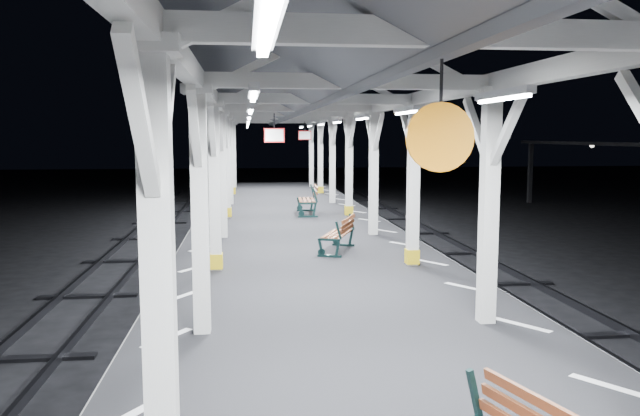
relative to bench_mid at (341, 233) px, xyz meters
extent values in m
plane|color=black|center=(-0.75, -3.64, -1.43)|extent=(120.00, 120.00, 0.00)
cube|color=black|center=(-0.75, -3.64, -0.93)|extent=(6.00, 50.00, 1.00)
cube|color=silver|center=(-3.20, -3.64, -0.43)|extent=(1.00, 48.00, 0.01)
cube|color=silver|center=(1.70, -3.64, -0.43)|extent=(1.00, 48.00, 0.01)
cube|color=#2D2D33|center=(-5.20, -3.64, -1.35)|extent=(0.08, 60.00, 0.16)
cube|color=black|center=(-5.75, -3.64, -1.40)|extent=(2.20, 0.22, 0.06)
cube|color=#2D2D33|center=(3.70, -3.64, -1.35)|extent=(0.08, 60.00, 0.16)
cube|color=#2D2D33|center=(4.80, -3.64, -1.35)|extent=(0.08, 60.00, 0.16)
cube|color=black|center=(4.25, -3.64, -1.40)|extent=(2.20, 0.22, 0.06)
cube|color=silver|center=(-2.75, -9.64, 1.17)|extent=(0.22, 0.22, 3.20)
cube|color=silver|center=(-2.75, -9.64, 2.83)|extent=(0.40, 0.40, 0.12)
cube|color=silver|center=(-2.75, -9.09, 2.32)|extent=(0.10, 0.99, 0.99)
cube|color=silver|center=(-2.75, -10.19, 2.32)|extent=(0.10, 0.99, 0.99)
cube|color=silver|center=(-2.75, -5.64, 1.17)|extent=(0.22, 0.22, 3.20)
cube|color=silver|center=(-2.75, -5.64, 2.83)|extent=(0.40, 0.40, 0.12)
cube|color=silver|center=(-2.75, -5.09, 2.32)|extent=(0.10, 0.99, 0.99)
cube|color=silver|center=(-2.75, -6.19, 2.32)|extent=(0.10, 0.99, 0.99)
cube|color=silver|center=(-2.75, -1.64, 1.17)|extent=(0.22, 0.22, 3.20)
cube|color=silver|center=(-2.75, -1.64, 2.83)|extent=(0.40, 0.40, 0.12)
cube|color=gold|center=(-2.75, -1.64, -0.25)|extent=(0.26, 0.26, 0.30)
cube|color=silver|center=(-2.75, -1.09, 2.32)|extent=(0.10, 0.99, 0.99)
cube|color=silver|center=(-2.75, -2.19, 2.32)|extent=(0.10, 0.99, 0.99)
cube|color=silver|center=(-2.75, 2.36, 1.17)|extent=(0.22, 0.22, 3.20)
cube|color=silver|center=(-2.75, 2.36, 2.83)|extent=(0.40, 0.40, 0.12)
cube|color=silver|center=(-2.75, 2.91, 2.32)|extent=(0.10, 0.99, 0.99)
cube|color=silver|center=(-2.75, 1.81, 2.32)|extent=(0.10, 0.99, 0.99)
cube|color=silver|center=(-2.75, 6.36, 1.17)|extent=(0.22, 0.22, 3.20)
cube|color=silver|center=(-2.75, 6.36, 2.83)|extent=(0.40, 0.40, 0.12)
cube|color=gold|center=(-2.75, 6.36, -0.25)|extent=(0.26, 0.26, 0.30)
cube|color=silver|center=(-2.75, 6.91, 2.32)|extent=(0.10, 0.99, 0.99)
cube|color=silver|center=(-2.75, 5.81, 2.32)|extent=(0.10, 0.99, 0.99)
cube|color=silver|center=(-2.75, 10.36, 1.17)|extent=(0.22, 0.22, 3.20)
cube|color=silver|center=(-2.75, 10.36, 2.83)|extent=(0.40, 0.40, 0.12)
cube|color=silver|center=(-2.75, 10.91, 2.32)|extent=(0.10, 0.99, 0.99)
cube|color=silver|center=(-2.75, 9.81, 2.32)|extent=(0.10, 0.99, 0.99)
cube|color=silver|center=(-2.75, 14.36, 1.17)|extent=(0.22, 0.22, 3.20)
cube|color=silver|center=(-2.75, 14.36, 2.83)|extent=(0.40, 0.40, 0.12)
cube|color=gold|center=(-2.75, 14.36, -0.25)|extent=(0.26, 0.26, 0.30)
cube|color=silver|center=(-2.75, 14.91, 2.32)|extent=(0.10, 0.99, 0.99)
cube|color=silver|center=(-2.75, 13.81, 2.32)|extent=(0.10, 0.99, 0.99)
cube|color=silver|center=(-2.75, 18.36, 1.17)|extent=(0.22, 0.22, 3.20)
cube|color=silver|center=(-2.75, 18.36, 2.83)|extent=(0.40, 0.40, 0.12)
cube|color=silver|center=(-2.75, 18.91, 2.32)|extent=(0.10, 0.99, 0.99)
cube|color=silver|center=(-2.75, 17.81, 2.32)|extent=(0.10, 0.99, 0.99)
cube|color=silver|center=(1.25, -5.64, 1.17)|extent=(0.22, 0.22, 3.20)
cube|color=silver|center=(1.25, -5.64, 2.83)|extent=(0.40, 0.40, 0.12)
cube|color=silver|center=(1.25, -5.09, 2.32)|extent=(0.10, 0.99, 0.99)
cube|color=silver|center=(1.25, -6.19, 2.32)|extent=(0.10, 0.99, 0.99)
cube|color=silver|center=(1.25, -1.64, 1.17)|extent=(0.22, 0.22, 3.20)
cube|color=silver|center=(1.25, -1.64, 2.83)|extent=(0.40, 0.40, 0.12)
cube|color=gold|center=(1.25, -1.64, -0.25)|extent=(0.26, 0.26, 0.30)
cube|color=silver|center=(1.25, -1.09, 2.32)|extent=(0.10, 0.99, 0.99)
cube|color=silver|center=(1.25, -2.19, 2.32)|extent=(0.10, 0.99, 0.99)
cube|color=silver|center=(1.25, 2.36, 1.17)|extent=(0.22, 0.22, 3.20)
cube|color=silver|center=(1.25, 2.36, 2.83)|extent=(0.40, 0.40, 0.12)
cube|color=silver|center=(1.25, 2.91, 2.32)|extent=(0.10, 0.99, 0.99)
cube|color=silver|center=(1.25, 1.81, 2.32)|extent=(0.10, 0.99, 0.99)
cube|color=silver|center=(1.25, 6.36, 1.17)|extent=(0.22, 0.22, 3.20)
cube|color=silver|center=(1.25, 6.36, 2.83)|extent=(0.40, 0.40, 0.12)
cube|color=gold|center=(1.25, 6.36, -0.25)|extent=(0.26, 0.26, 0.30)
cube|color=silver|center=(1.25, 6.91, 2.32)|extent=(0.10, 0.99, 0.99)
cube|color=silver|center=(1.25, 5.81, 2.32)|extent=(0.10, 0.99, 0.99)
cube|color=silver|center=(1.25, 10.36, 1.17)|extent=(0.22, 0.22, 3.20)
cube|color=silver|center=(1.25, 10.36, 2.83)|extent=(0.40, 0.40, 0.12)
cube|color=silver|center=(1.25, 10.91, 2.32)|extent=(0.10, 0.99, 0.99)
cube|color=silver|center=(1.25, 9.81, 2.32)|extent=(0.10, 0.99, 0.99)
cube|color=silver|center=(1.25, 14.36, 1.17)|extent=(0.22, 0.22, 3.20)
cube|color=silver|center=(1.25, 14.36, 2.83)|extent=(0.40, 0.40, 0.12)
cube|color=gold|center=(1.25, 14.36, -0.25)|extent=(0.26, 0.26, 0.30)
cube|color=silver|center=(1.25, 14.91, 2.32)|extent=(0.10, 0.99, 0.99)
cube|color=silver|center=(1.25, 13.81, 2.32)|extent=(0.10, 0.99, 0.99)
cube|color=silver|center=(1.25, 18.36, 1.17)|extent=(0.22, 0.22, 3.20)
cube|color=silver|center=(1.25, 18.36, 2.83)|extent=(0.40, 0.40, 0.12)
cube|color=silver|center=(1.25, 18.91, 2.32)|extent=(0.10, 0.99, 0.99)
cube|color=silver|center=(1.25, 17.81, 2.32)|extent=(0.10, 0.99, 0.99)
cube|color=silver|center=(-2.75, -3.64, 2.95)|extent=(0.18, 48.00, 0.24)
cube|color=silver|center=(1.25, -3.64, 2.95)|extent=(0.18, 48.00, 0.24)
cube|color=silver|center=(-0.75, -9.64, 2.95)|extent=(4.20, 0.14, 0.20)
cube|color=silver|center=(-0.75, -5.64, 2.95)|extent=(4.20, 0.14, 0.20)
cube|color=silver|center=(-0.75, -1.64, 2.95)|extent=(4.20, 0.14, 0.20)
cube|color=silver|center=(-0.75, 2.36, 2.95)|extent=(4.20, 0.14, 0.20)
cube|color=silver|center=(-0.75, 6.36, 2.95)|extent=(4.20, 0.14, 0.20)
cube|color=silver|center=(-0.75, 10.36, 2.95)|extent=(4.20, 0.14, 0.20)
cube|color=silver|center=(-0.75, 14.36, 2.95)|extent=(4.20, 0.14, 0.20)
cube|color=silver|center=(-0.75, 18.36, 2.95)|extent=(4.20, 0.14, 0.20)
cube|color=silver|center=(-0.75, -3.64, 3.87)|extent=(0.16, 48.00, 0.20)
cube|color=#47494E|center=(-2.05, -3.64, 3.49)|extent=(2.80, 49.00, 1.45)
cube|color=#47494E|center=(0.55, -3.64, 3.49)|extent=(2.80, 49.00, 1.45)
cube|color=silver|center=(-2.05, -11.64, 2.67)|extent=(0.10, 1.35, 0.08)
cube|color=white|center=(-2.05, -11.64, 2.62)|extent=(0.05, 1.25, 0.05)
cube|color=silver|center=(-2.05, -7.64, 2.67)|extent=(0.10, 1.35, 0.08)
cube|color=white|center=(-2.05, -7.64, 2.62)|extent=(0.05, 1.25, 0.05)
cube|color=silver|center=(-2.05, -3.64, 2.67)|extent=(0.10, 1.35, 0.08)
cube|color=white|center=(-2.05, -3.64, 2.62)|extent=(0.05, 1.25, 0.05)
cube|color=silver|center=(-2.05, 0.36, 2.67)|extent=(0.10, 1.35, 0.08)
cube|color=white|center=(-2.05, 0.36, 2.62)|extent=(0.05, 1.25, 0.05)
cube|color=silver|center=(-2.05, 4.36, 2.67)|extent=(0.10, 1.35, 0.08)
cube|color=white|center=(-2.05, 4.36, 2.62)|extent=(0.05, 1.25, 0.05)
cube|color=silver|center=(-2.05, 8.36, 2.67)|extent=(0.10, 1.35, 0.08)
cube|color=white|center=(-2.05, 8.36, 2.62)|extent=(0.05, 1.25, 0.05)
cube|color=silver|center=(-2.05, 12.36, 2.67)|extent=(0.10, 1.35, 0.08)
cube|color=white|center=(-2.05, 12.36, 2.62)|extent=(0.05, 1.25, 0.05)
cube|color=silver|center=(-2.05, 16.36, 2.67)|extent=(0.10, 1.35, 0.08)
cube|color=white|center=(-2.05, 16.36, 2.62)|extent=(0.05, 1.25, 0.05)
cube|color=silver|center=(0.55, -7.64, 2.67)|extent=(0.10, 1.35, 0.08)
cube|color=white|center=(0.55, -7.64, 2.62)|extent=(0.05, 1.25, 0.05)
cube|color=silver|center=(0.55, -3.64, 2.67)|extent=(0.10, 1.35, 0.08)
cube|color=white|center=(0.55, -3.64, 2.62)|extent=(0.05, 1.25, 0.05)
cube|color=silver|center=(0.55, 0.36, 2.67)|extent=(0.10, 1.35, 0.08)
cube|color=white|center=(0.55, 0.36, 2.62)|extent=(0.05, 1.25, 0.05)
cube|color=silver|center=(0.55, 4.36, 2.67)|extent=(0.10, 1.35, 0.08)
cube|color=white|center=(0.55, 4.36, 2.62)|extent=(0.05, 1.25, 0.05)
cube|color=silver|center=(0.55, 8.36, 2.67)|extent=(0.10, 1.35, 0.08)
cube|color=white|center=(0.55, 8.36, 2.62)|extent=(0.05, 1.25, 0.05)
cube|color=silver|center=(0.55, 12.36, 2.67)|extent=(0.10, 1.35, 0.08)
cube|color=white|center=(0.55, 12.36, 2.62)|extent=(0.05, 1.25, 0.05)
cube|color=silver|center=(0.55, 16.36, 2.67)|extent=(0.10, 1.35, 0.08)
cube|color=white|center=(0.55, 16.36, 2.62)|extent=(0.05, 1.25, 0.05)
cylinder|color=black|center=(-0.75, -9.64, 2.62)|extent=(0.02, 0.02, 0.30)
cylinder|color=orange|center=(-0.75, -9.64, 2.22)|extent=(0.50, 0.04, 0.50)
cylinder|color=black|center=(-1.44, 1.40, 2.59)|extent=(0.02, 0.02, 0.36)
cube|color=red|center=(-1.44, 1.40, 2.23)|extent=(0.50, 0.03, 0.35)
cube|color=white|center=(-1.44, 1.40, 2.23)|extent=(0.44, 0.04, 0.29)
cylinder|color=black|center=(0.16, 10.38, 2.59)|extent=(0.02, 0.02, 0.36)
cube|color=red|center=(0.16, 10.38, 2.23)|extent=(0.50, 0.03, 0.35)
cube|color=white|center=(0.16, 10.38, 2.23)|extent=(0.44, 0.05, 0.29)
cube|color=black|center=(13.25, 18.36, 0.22)|extent=(0.20, 0.20, 3.30)
sphere|color=silver|center=(13.25, 12.36, 1.79)|extent=(0.20, 0.20, 0.20)
sphere|color=silver|center=(13.25, 18.36, 1.79)|extent=(0.20, 0.20, 0.20)
cube|color=black|center=(-0.36, -9.43, 0.20)|extent=(0.16, 0.09, 0.41)
cube|color=brown|center=(-0.07, -10.13, 0.37)|extent=(0.46, 1.38, 0.09)
cube|color=black|center=(-0.34, -0.64, -0.41)|extent=(0.52, 0.25, 0.05)
cube|color=black|center=(-0.53, -0.57, -0.22)|extent=(0.15, 0.09, 0.42)
cube|color=black|center=(-0.17, -0.71, -0.22)|extent=(0.13, 0.09, 0.42)
cube|color=black|center=(-0.16, -0.71, 0.17)|extent=(0.15, 0.09, 0.40)
cube|color=black|center=(0.18, 0.70, -0.41)|extent=(0.52, 0.25, 0.05)
cube|color=black|center=(-0.01, 0.78, -0.22)|extent=(0.15, 0.09, 0.42)
cube|color=black|center=(0.35, 0.64, -0.22)|extent=(0.13, 0.09, 0.42)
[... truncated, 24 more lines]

